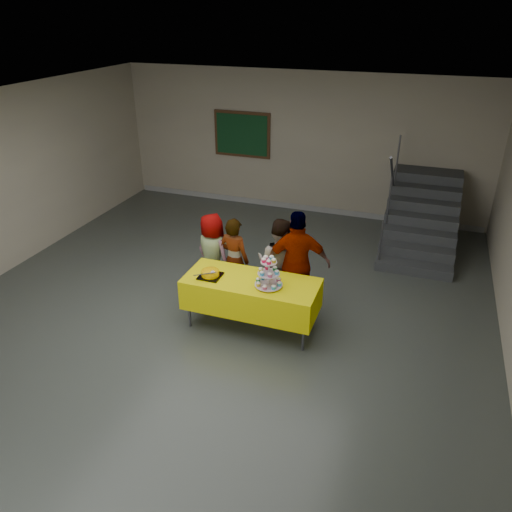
% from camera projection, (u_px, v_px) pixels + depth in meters
% --- Properties ---
extents(room_shell, '(10.00, 10.04, 3.02)m').
position_uv_depth(room_shell, '(198.00, 188.00, 6.23)').
color(room_shell, '#4C514C').
rests_on(room_shell, ground).
extents(bake_table, '(1.88, 0.78, 0.77)m').
position_uv_depth(bake_table, '(251.00, 293.00, 6.99)').
color(bake_table, '#595960').
rests_on(bake_table, ground).
extents(cupcake_stand, '(0.38, 0.38, 0.44)m').
position_uv_depth(cupcake_stand, '(269.00, 275.00, 6.66)').
color(cupcake_stand, silver).
rests_on(cupcake_stand, bake_table).
extents(bear_cake, '(0.32, 0.36, 0.12)m').
position_uv_depth(bear_cake, '(210.00, 273.00, 6.96)').
color(bear_cake, black).
rests_on(bear_cake, bake_table).
extents(schoolchild_a, '(0.77, 0.64, 1.34)m').
position_uv_depth(schoolchild_a, '(213.00, 254.00, 7.84)').
color(schoolchild_a, slate).
rests_on(schoolchild_a, ground).
extents(schoolchild_b, '(0.54, 0.40, 1.37)m').
position_uv_depth(schoolchild_b, '(234.00, 260.00, 7.63)').
color(schoolchild_b, slate).
rests_on(schoolchild_b, ground).
extents(schoolchild_c, '(0.73, 0.59, 1.44)m').
position_uv_depth(schoolchild_c, '(279.00, 263.00, 7.45)').
color(schoolchild_c, slate).
rests_on(schoolchild_c, ground).
extents(schoolchild_d, '(1.03, 0.66, 1.63)m').
position_uv_depth(schoolchild_d, '(297.00, 264.00, 7.22)').
color(schoolchild_d, slate).
rests_on(schoolchild_d, ground).
extents(staircase, '(1.30, 2.40, 2.04)m').
position_uv_depth(staircase, '(421.00, 218.00, 9.62)').
color(staircase, '#424447').
rests_on(staircase, ground).
extents(noticeboard, '(1.30, 0.05, 1.00)m').
position_uv_depth(noticeboard, '(242.00, 134.00, 11.02)').
color(noticeboard, '#472B16').
rests_on(noticeboard, ground).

